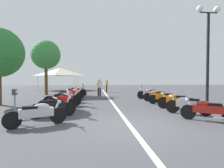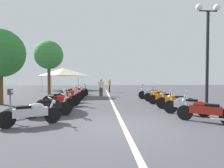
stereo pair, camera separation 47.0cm
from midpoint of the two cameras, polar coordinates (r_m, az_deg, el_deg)
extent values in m
plane|color=#424247|center=(6.41, 5.91, -13.41)|extent=(80.00, 80.00, 0.00)
cube|color=beige|center=(13.35, 0.83, -5.46)|extent=(27.08, 0.16, 0.01)
cylinder|color=black|center=(7.12, -16.57, -9.45)|extent=(0.39, 0.60, 0.60)
cylinder|color=black|center=(6.96, -28.93, -9.86)|extent=(0.39, 0.60, 0.60)
cube|color=silver|center=(6.97, -22.69, -8.25)|extent=(0.75, 1.15, 0.30)
ellipsoid|color=silver|center=(6.96, -21.23, -6.58)|extent=(0.46, 0.58, 0.22)
cube|color=black|center=(6.92, -24.53, -6.84)|extent=(0.44, 0.55, 0.12)
cylinder|color=silver|center=(7.06, -17.07, -7.08)|extent=(0.19, 0.29, 0.58)
cylinder|color=silver|center=(7.01, -17.41, -4.18)|extent=(0.58, 0.30, 0.04)
sphere|color=silver|center=(7.06, -16.20, -5.44)|extent=(0.14, 0.14, 0.14)
cylinder|color=silver|center=(7.16, -26.48, -10.23)|extent=(0.31, 0.53, 0.08)
cylinder|color=black|center=(8.43, -13.13, -7.62)|extent=(0.37, 0.63, 0.62)
cylinder|color=black|center=(8.24, -22.48, -7.92)|extent=(0.37, 0.63, 0.62)
cube|color=black|center=(8.28, -17.76, -6.57)|extent=(0.65, 1.06, 0.30)
ellipsoid|color=black|center=(8.28, -16.54, -5.16)|extent=(0.44, 0.58, 0.22)
cube|color=black|center=(8.23, -19.30, -5.37)|extent=(0.42, 0.54, 0.12)
cylinder|color=silver|center=(8.37, -13.55, -5.61)|extent=(0.17, 0.29, 0.58)
cylinder|color=silver|center=(8.32, -13.84, -3.16)|extent=(0.59, 0.27, 0.04)
sphere|color=silver|center=(8.37, -12.82, -4.23)|extent=(0.14, 0.14, 0.14)
cylinder|color=silver|center=(8.45, -20.69, -8.30)|extent=(0.28, 0.54, 0.08)
cube|color=silver|center=(8.34, -13.30, -2.67)|extent=(0.38, 0.25, 0.32)
cylinder|color=black|center=(9.95, -12.17, -6.18)|extent=(0.40, 0.62, 0.62)
cylinder|color=black|center=(9.63, -20.06, -6.51)|extent=(0.40, 0.62, 0.62)
cube|color=red|center=(9.74, -16.06, -5.31)|extent=(0.71, 1.06, 0.30)
ellipsoid|color=red|center=(9.77, -15.04, -4.10)|extent=(0.46, 0.58, 0.22)
cube|color=black|center=(9.68, -17.34, -4.30)|extent=(0.44, 0.55, 0.12)
cylinder|color=silver|center=(9.90, -12.51, -4.48)|extent=(0.19, 0.29, 0.58)
cylinder|color=silver|center=(9.85, -12.75, -2.40)|extent=(0.57, 0.31, 0.04)
sphere|color=silver|center=(9.91, -11.91, -3.30)|extent=(0.14, 0.14, 0.14)
cylinder|color=silver|center=(9.87, -18.64, -6.84)|extent=(0.31, 0.53, 0.08)
cylinder|color=black|center=(11.22, -10.54, -5.15)|extent=(0.32, 0.68, 0.67)
cylinder|color=black|center=(11.08, -18.50, -5.29)|extent=(0.32, 0.68, 0.67)
cube|color=maroon|center=(11.10, -14.50, -4.31)|extent=(0.60, 1.21, 0.30)
ellipsoid|color=maroon|center=(11.10, -13.58, -3.27)|extent=(0.39, 0.57, 0.22)
cube|color=black|center=(11.06, -15.65, -3.40)|extent=(0.38, 0.53, 0.12)
cylinder|color=silver|center=(11.17, -10.85, -3.63)|extent=(0.15, 0.30, 0.58)
cylinder|color=silver|center=(11.14, -11.06, -1.79)|extent=(0.61, 0.21, 0.04)
sphere|color=silver|center=(11.18, -10.30, -2.59)|extent=(0.14, 0.14, 0.14)
cylinder|color=silver|center=(11.28, -16.94, -5.67)|extent=(0.23, 0.55, 0.08)
cube|color=silver|center=(11.15, -10.66, -1.42)|extent=(0.38, 0.22, 0.32)
cylinder|color=black|center=(12.80, -9.88, -4.39)|extent=(0.37, 0.63, 0.63)
cylinder|color=black|center=(12.47, -16.08, -4.59)|extent=(0.37, 0.63, 0.63)
cube|color=maroon|center=(12.60, -12.94, -3.68)|extent=(0.67, 1.09, 0.30)
ellipsoid|color=maroon|center=(12.63, -12.15, -2.76)|extent=(0.44, 0.58, 0.22)
cube|color=black|center=(12.54, -13.93, -2.89)|extent=(0.43, 0.54, 0.12)
cylinder|color=silver|center=(12.75, -10.14, -3.06)|extent=(0.18, 0.29, 0.58)
cylinder|color=silver|center=(12.72, -10.32, -1.45)|extent=(0.59, 0.28, 0.04)
sphere|color=silver|center=(12.77, -9.67, -2.15)|extent=(0.14, 0.14, 0.14)
cylinder|color=silver|center=(12.71, -14.98, -4.89)|extent=(0.29, 0.54, 0.08)
cylinder|color=black|center=(14.47, -9.02, -3.69)|extent=(0.36, 0.63, 0.62)
cylinder|color=black|center=(14.13, -14.91, -3.86)|extent=(0.36, 0.63, 0.62)
cube|color=red|center=(14.26, -11.93, -3.06)|extent=(0.68, 1.17, 0.30)
ellipsoid|color=red|center=(14.29, -11.24, -2.24)|extent=(0.43, 0.58, 0.22)
cube|color=black|center=(14.20, -12.80, -2.36)|extent=(0.42, 0.54, 0.12)
cylinder|color=silver|center=(14.42, -9.25, -2.52)|extent=(0.17, 0.30, 0.58)
cylinder|color=silver|center=(14.39, -9.41, -1.09)|extent=(0.59, 0.26, 0.04)
sphere|color=silver|center=(14.44, -8.84, -1.71)|extent=(0.14, 0.14, 0.14)
cylinder|color=silver|center=(14.37, -13.85, -4.13)|extent=(0.27, 0.54, 0.08)
cylinder|color=black|center=(15.83, -8.78, -3.17)|extent=(0.40, 0.65, 0.65)
cylinder|color=black|center=(15.40, -14.04, -3.34)|extent=(0.40, 0.65, 0.65)
cube|color=orange|center=(15.58, -11.38, -2.60)|extent=(0.73, 1.15, 0.30)
ellipsoid|color=orange|center=(15.62, -10.75, -1.85)|extent=(0.45, 0.58, 0.22)
cube|color=black|center=(15.51, -12.16, -1.96)|extent=(0.44, 0.54, 0.12)
cylinder|color=silver|center=(15.79, -8.99, -2.09)|extent=(0.19, 0.29, 0.58)
cylinder|color=silver|center=(15.76, -9.14, -0.79)|extent=(0.58, 0.30, 0.04)
sphere|color=silver|center=(15.82, -8.62, -1.36)|extent=(0.14, 0.14, 0.14)
cylinder|color=silver|center=(15.66, -13.14, -3.61)|extent=(0.30, 0.53, 0.08)
cylinder|color=black|center=(17.29, -7.79, -2.82)|extent=(0.33, 0.63, 0.62)
cylinder|color=black|center=(16.97, -12.79, -2.93)|extent=(0.33, 0.63, 0.62)
cube|color=red|center=(17.10, -10.27, -2.27)|extent=(0.64, 1.19, 0.30)
ellipsoid|color=red|center=(17.12, -9.69, -1.59)|extent=(0.41, 0.58, 0.22)
cube|color=black|center=(17.04, -11.00, -1.68)|extent=(0.40, 0.54, 0.12)
cylinder|color=silver|center=(17.25, -7.99, -1.83)|extent=(0.16, 0.30, 0.58)
cylinder|color=silver|center=(17.22, -8.12, -0.63)|extent=(0.60, 0.24, 0.04)
sphere|color=silver|center=(17.27, -7.64, -1.16)|extent=(0.14, 0.14, 0.14)
cylinder|color=silver|center=(17.21, -11.89, -3.17)|extent=(0.25, 0.55, 0.08)
cube|color=silver|center=(17.24, -7.87, -0.40)|extent=(0.38, 0.23, 0.32)
cylinder|color=black|center=(18.98, -8.02, -2.33)|extent=(0.42, 0.67, 0.67)
cylinder|color=black|center=(18.51, -12.05, -2.45)|extent=(0.42, 0.67, 0.67)
cube|color=#EAB214|center=(18.72, -10.01, -1.84)|extent=(0.72, 1.08, 0.30)
ellipsoid|color=#EAB214|center=(18.77, -9.50, -1.22)|extent=(0.46, 0.58, 0.22)
cube|color=black|center=(18.64, -10.65, -1.30)|extent=(0.44, 0.55, 0.12)
cylinder|color=silver|center=(18.94, -8.20, -1.43)|extent=(0.19, 0.29, 0.58)
cylinder|color=silver|center=(18.91, -8.31, -0.34)|extent=(0.57, 0.31, 0.04)
sphere|color=silver|center=(18.97, -7.89, -0.82)|extent=(0.14, 0.14, 0.14)
cylinder|color=silver|center=(18.77, -11.40, -2.70)|extent=(0.31, 0.53, 0.08)
cube|color=silver|center=(18.94, -8.09, -0.12)|extent=(0.38, 0.27, 0.32)
cylinder|color=black|center=(7.98, 23.73, -8.32)|extent=(0.46, 0.57, 0.60)
cube|color=maroon|center=(7.88, 29.10, -7.19)|extent=(0.88, 1.07, 0.30)
ellipsoid|color=maroon|center=(7.86, 27.80, -5.72)|extent=(0.51, 0.57, 0.22)
cube|color=black|center=(7.85, 30.73, -5.92)|extent=(0.49, 0.54, 0.12)
cylinder|color=silver|center=(7.92, 24.19, -6.20)|extent=(0.23, 0.28, 0.58)
cylinder|color=silver|center=(7.88, 24.51, -3.61)|extent=(0.53, 0.39, 0.04)
sphere|color=silver|center=(7.91, 23.42, -4.74)|extent=(0.14, 0.14, 0.14)
cylinder|color=silver|center=(7.74, 32.32, -9.43)|extent=(0.38, 0.49, 0.08)
cube|color=silver|center=(7.88, 23.94, -3.09)|extent=(0.36, 0.31, 0.32)
cylinder|color=black|center=(9.18, 19.52, -6.86)|extent=(0.48, 0.60, 0.64)
cylinder|color=black|center=(9.01, 28.55, -7.13)|extent=(0.48, 0.60, 0.64)
cube|color=silver|center=(9.04, 24.00, -5.89)|extent=(0.85, 1.05, 0.30)
ellipsoid|color=silver|center=(9.04, 22.88, -4.60)|extent=(0.51, 0.58, 0.22)
cube|color=black|center=(9.00, 25.41, -4.79)|extent=(0.49, 0.54, 0.12)
cylinder|color=silver|center=(9.13, 19.91, -5.01)|extent=(0.22, 0.28, 0.58)
cylinder|color=silver|center=(9.09, 20.18, -2.76)|extent=(0.53, 0.39, 0.04)
sphere|color=silver|center=(9.13, 19.24, -3.74)|extent=(0.14, 0.14, 0.14)
cylinder|color=silver|center=(8.86, 26.62, -7.87)|extent=(0.38, 0.50, 0.08)
cube|color=silver|center=(9.10, 19.69, -2.31)|extent=(0.36, 0.31, 0.32)
cylinder|color=black|center=(10.45, 16.93, -5.75)|extent=(0.45, 0.63, 0.65)
cylinder|color=black|center=(10.31, 24.81, -5.94)|extent=(0.45, 0.63, 0.65)
cube|color=orange|center=(10.33, 20.86, -4.87)|extent=(0.78, 1.08, 0.30)
ellipsoid|color=orange|center=(10.33, 19.87, -3.74)|extent=(0.49, 0.58, 0.22)
cube|color=black|center=(10.30, 22.09, -3.90)|extent=(0.47, 0.55, 0.12)
cylinder|color=silver|center=(10.40, 17.28, -4.13)|extent=(0.21, 0.29, 0.58)
cylinder|color=silver|center=(10.37, 17.51, -2.15)|extent=(0.56, 0.34, 0.04)
sphere|color=silver|center=(10.40, 16.69, -3.01)|extent=(0.14, 0.14, 0.14)
cylinder|color=silver|center=(10.16, 23.16, -6.59)|extent=(0.34, 0.52, 0.08)
cylinder|color=black|center=(12.08, 14.03, -4.81)|extent=(0.44, 0.60, 0.61)
cylinder|color=black|center=(11.81, 21.36, -5.03)|extent=(0.44, 0.60, 0.61)
cube|color=orange|center=(11.90, 17.66, -4.07)|extent=(0.85, 1.15, 0.30)
ellipsoid|color=orange|center=(11.92, 16.82, -3.09)|extent=(0.49, 0.58, 0.22)
cube|color=black|center=(11.85, 18.72, -3.23)|extent=(0.47, 0.55, 0.12)
cylinder|color=silver|center=(12.04, 14.32, -3.40)|extent=(0.21, 0.28, 0.58)
cylinder|color=silver|center=(12.00, 14.52, -1.70)|extent=(0.55, 0.36, 0.04)
sphere|color=silver|center=(12.05, 13.82, -2.44)|extent=(0.14, 0.14, 0.14)
cylinder|color=silver|center=(11.68, 19.74, -5.54)|extent=(0.36, 0.51, 0.08)
cube|color=silver|center=(12.02, 14.15, -1.35)|extent=(0.37, 0.29, 0.32)
cylinder|color=black|center=(13.44, 12.49, -4.11)|extent=(0.46, 0.61, 0.63)
cylinder|color=black|center=(13.11, 18.64, -4.30)|extent=(0.46, 0.61, 0.63)
cube|color=orange|center=(13.24, 15.53, -3.44)|extent=(0.83, 1.09, 0.30)
ellipsoid|color=orange|center=(13.26, 14.78, -2.55)|extent=(0.50, 0.58, 0.22)
cube|color=black|center=(13.17, 16.47, -2.68)|extent=(0.48, 0.54, 0.12)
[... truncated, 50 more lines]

